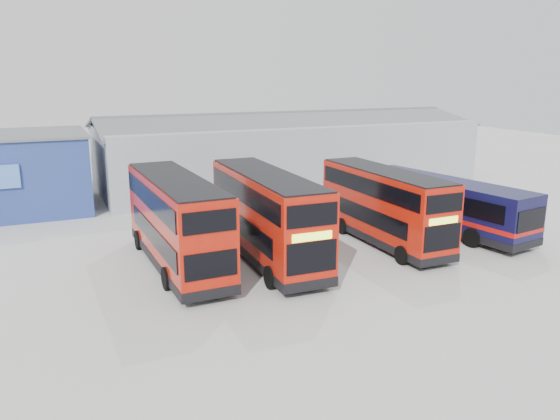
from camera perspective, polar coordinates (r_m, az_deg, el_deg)
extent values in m
plane|color=#A5A5A0|center=(25.52, 2.76, -6.27)|extent=(120.00, 120.00, 0.00)
cube|color=#949AA1|center=(45.88, 0.57, 6.08)|extent=(30.00, 12.00, 5.00)
cube|color=#565A5F|center=(43.06, 2.14, 9.23)|extent=(30.50, 6.33, 1.29)
cube|color=#565A5F|center=(48.13, -0.82, 9.74)|extent=(30.50, 6.33, 1.29)
cube|color=#B0180A|center=(25.65, -10.76, -1.06)|extent=(2.62, 10.12, 3.88)
cube|color=black|center=(26.15, -10.59, -4.77)|extent=(2.66, 10.16, 0.43)
cube|color=black|center=(25.73, -7.87, -1.95)|extent=(0.24, 8.53, 0.91)
cube|color=black|center=(25.15, -13.18, -2.57)|extent=(0.24, 8.53, 0.91)
cube|color=black|center=(25.69, -8.25, 1.76)|extent=(0.26, 9.49, 0.91)
cube|color=black|center=(25.12, -13.57, 1.23)|extent=(0.26, 9.49, 0.91)
cube|color=black|center=(30.57, -13.11, 0.19)|extent=(2.16, 0.10, 1.29)
cube|color=black|center=(30.21, -13.29, 3.37)|extent=(2.16, 0.10, 0.91)
cube|color=#CBFF35|center=(30.39, -13.20, 1.77)|extent=(1.73, 0.08, 0.34)
cube|color=black|center=(21.16, -7.21, -5.75)|extent=(2.11, 0.09, 1.05)
cube|color=black|center=(20.65, -7.36, -1.23)|extent=(2.11, 0.09, 0.86)
cube|color=black|center=(25.22, -10.96, 3.24)|extent=(2.47, 9.97, 0.10)
cylinder|color=black|center=(29.67, -10.16, -2.54)|extent=(0.33, 1.00, 1.00)
cylinder|color=black|center=(29.20, -14.53, -3.04)|extent=(0.33, 1.00, 1.00)
cylinder|color=black|center=(24.16, -6.38, -6.27)|extent=(0.33, 1.00, 1.00)
cylinder|color=black|center=(23.58, -11.71, -7.01)|extent=(0.33, 1.00, 1.00)
cube|color=#B0180A|center=(26.19, -1.42, -0.47)|extent=(2.71, 10.19, 3.91)
cube|color=black|center=(26.68, -1.39, -4.13)|extent=(2.75, 10.23, 0.43)
cube|color=black|center=(26.27, -4.21, -1.50)|extent=(0.30, 8.58, 0.92)
cube|color=black|center=(27.09, 0.72, -0.98)|extent=(0.30, 8.58, 0.92)
cube|color=black|center=(25.52, -4.00, 1.84)|extent=(0.33, 9.55, 0.92)
cube|color=black|center=(26.37, 1.06, 2.27)|extent=(0.33, 9.55, 0.92)
cube|color=black|center=(21.87, 3.35, -4.97)|extent=(2.17, 0.11, 1.30)
cube|color=black|center=(21.36, 3.41, -0.56)|extent=(2.17, 0.11, 0.92)
cube|color=#CBFF35|center=(21.59, 3.39, -2.80)|extent=(1.74, 0.09, 0.34)
cube|color=black|center=(30.99, -4.75, 0.72)|extent=(2.12, 0.11, 1.06)
cube|color=black|center=(30.64, -4.81, 3.88)|extent=(2.12, 0.11, 0.87)
cube|color=black|center=(25.76, -1.44, 3.78)|extent=(2.56, 10.05, 0.10)
cylinder|color=black|center=(23.20, -0.97, -7.05)|extent=(0.34, 1.01, 1.00)
cylinder|color=black|center=(24.08, 4.20, -6.28)|extent=(0.34, 1.01, 1.00)
cylinder|color=black|center=(28.65, -5.38, -2.97)|extent=(0.34, 1.01, 1.00)
cylinder|color=black|center=(29.37, -1.05, -2.48)|extent=(0.34, 1.01, 1.00)
cube|color=#B0180A|center=(29.38, 10.78, 0.54)|extent=(2.23, 9.36, 3.61)
cube|color=black|center=(29.79, 10.64, -2.51)|extent=(2.27, 9.40, 0.40)
cube|color=black|center=(29.16, 8.51, -0.33)|extent=(0.05, 7.94, 0.85)
cube|color=black|center=(30.40, 12.13, 0.10)|extent=(0.05, 7.94, 0.85)
cube|color=black|center=(28.53, 9.00, 2.46)|extent=(0.05, 8.83, 0.85)
cube|color=black|center=(29.80, 12.68, 2.78)|extent=(0.05, 8.83, 0.85)
cube|color=black|center=(25.92, 16.60, -2.79)|extent=(2.01, 0.05, 1.20)
cube|color=black|center=(25.52, 16.85, 0.66)|extent=(2.01, 0.05, 0.85)
cube|color=#CBFF35|center=(25.71, 16.73, -1.08)|extent=(1.61, 0.04, 0.31)
cube|color=black|center=(33.36, 6.19, 1.41)|extent=(1.96, 0.05, 0.98)
cube|color=black|center=(33.05, 6.26, 4.13)|extent=(1.96, 0.05, 0.80)
cube|color=black|center=(29.02, 10.94, 4.04)|extent=(2.10, 9.23, 0.09)
cylinder|color=black|center=(26.69, 12.67, -4.63)|extent=(0.29, 0.93, 0.93)
cylinder|color=black|center=(27.97, 16.21, -3.99)|extent=(0.29, 0.93, 0.93)
cylinder|color=black|center=(31.16, 6.57, -1.67)|extent=(0.29, 0.93, 0.93)
cylinder|color=black|center=(32.26, 9.85, -1.24)|extent=(0.29, 0.93, 0.93)
cube|color=black|center=(32.80, 16.70, 0.80)|extent=(4.17, 11.23, 2.64)
cube|color=black|center=(33.07, 16.56, -1.13)|extent=(4.22, 11.28, 0.40)
cube|color=#AC110D|center=(32.91, 16.64, -0.01)|extent=(4.20, 11.27, 0.25)
cube|color=black|center=(33.49, 18.56, 1.66)|extent=(1.48, 9.08, 0.95)
cube|color=black|center=(31.58, 15.66, 1.16)|extent=(1.48, 9.08, 0.95)
cube|color=black|center=(36.48, 10.19, 2.75)|extent=(2.23, 0.40, 1.30)
cube|color=black|center=(29.61, 24.78, -0.96)|extent=(2.18, 0.39, 1.10)
cylinder|color=black|center=(36.46, 13.20, 0.45)|extent=(0.48, 1.07, 1.04)
cylinder|color=black|center=(34.82, 10.45, -0.04)|extent=(0.48, 1.07, 1.04)
cylinder|color=black|center=(32.19, 22.11, -2.02)|extent=(0.48, 1.07, 1.04)
cylinder|color=black|center=(30.31, 19.48, -2.74)|extent=(0.48, 1.07, 1.04)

